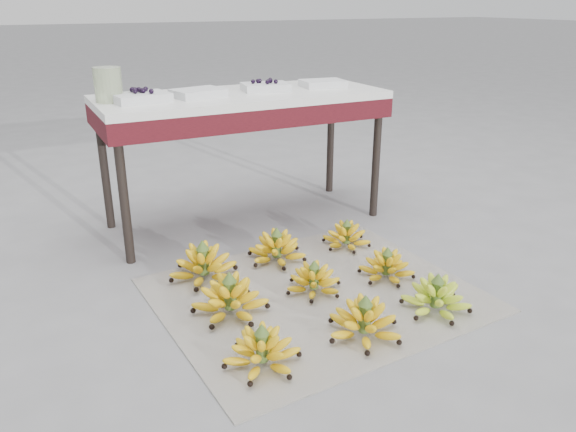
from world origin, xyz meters
name	(u,v)px	position (x,y,z in m)	size (l,w,h in m)	color
ground	(323,304)	(0.00, 0.00, 0.00)	(60.00, 60.00, 0.00)	slate
newspaper_mat	(316,295)	(0.01, 0.07, 0.00)	(1.25, 1.05, 0.01)	silver
bunch_front_left	(262,351)	(-0.39, -0.27, 0.06)	(0.33, 0.33, 0.16)	yellow
bunch_front_center	(364,322)	(0.01, -0.27, 0.06)	(0.32, 0.32, 0.17)	yellow
bunch_front_right	(436,298)	(0.37, -0.25, 0.06)	(0.31, 0.31, 0.16)	#90BA24
bunch_mid_left	(230,299)	(-0.36, 0.09, 0.07)	(0.37, 0.37, 0.18)	yellow
bunch_mid_center	(314,281)	(0.01, 0.10, 0.06)	(0.31, 0.31, 0.15)	yellow
bunch_mid_right	(387,267)	(0.36, 0.07, 0.06)	(0.28, 0.28, 0.15)	yellow
bunch_back_left	(204,265)	(-0.36, 0.42, 0.07)	(0.39, 0.39, 0.18)	yellow
bunch_back_center	(277,249)	(0.01, 0.44, 0.06)	(0.31, 0.31, 0.17)	yellow
bunch_back_right	(346,237)	(0.39, 0.44, 0.06)	(0.27, 0.27, 0.14)	yellow
vendor_table	(242,109)	(0.07, 0.99, 0.62)	(1.47, 0.59, 0.71)	black
tray_far_left	(141,97)	(-0.45, 0.95, 0.73)	(0.27, 0.21, 0.06)	silver
tray_left	(198,93)	(-0.16, 0.97, 0.73)	(0.27, 0.22, 0.04)	silver
tray_right	(266,87)	(0.22, 1.01, 0.73)	(0.26, 0.21, 0.06)	silver
tray_far_right	(323,83)	(0.55, 0.99, 0.72)	(0.25, 0.19, 0.04)	silver
glass_jar	(108,85)	(-0.58, 1.01, 0.79)	(0.13, 0.13, 0.16)	beige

